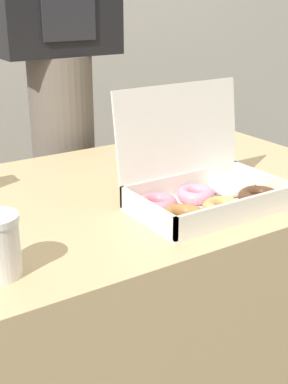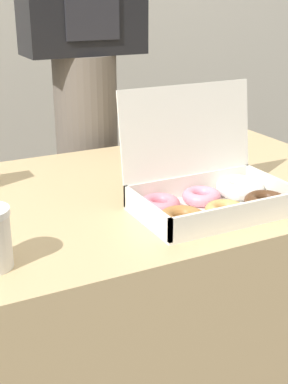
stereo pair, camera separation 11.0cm
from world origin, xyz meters
name	(u,v)px [view 2 (the right image)]	position (x,y,z in m)	size (l,w,h in m)	color
table	(157,309)	(0.00, 0.00, 0.36)	(1.10, 0.74, 0.73)	tan
donut_box	(211,192)	(0.03, -0.19, 0.77)	(0.35, 0.25, 0.26)	white
person_customer	(83,47)	(0.02, 0.54, 1.02)	(0.38, 0.21, 1.83)	#665B51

